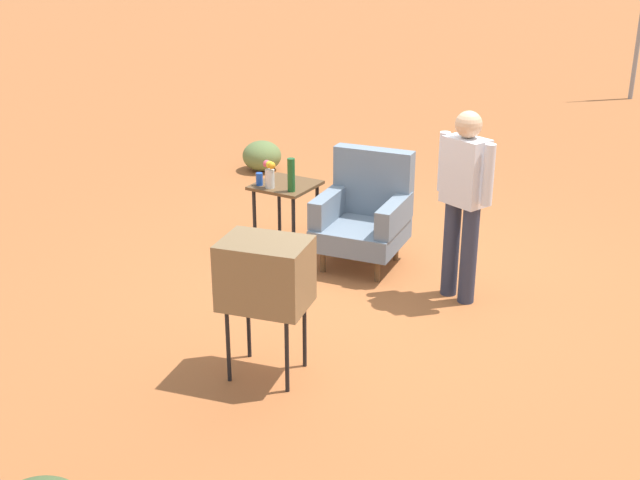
# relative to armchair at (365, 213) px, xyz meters

# --- Properties ---
(ground_plane) EXTENTS (60.00, 60.00, 0.00)m
(ground_plane) POSITION_rel_armchair_xyz_m (0.26, -0.28, -0.50)
(ground_plane) COLOR #AD6033
(armchair) EXTENTS (0.86, 0.86, 1.06)m
(armchair) POSITION_rel_armchair_xyz_m (0.00, 0.00, 0.00)
(armchair) COLOR brown
(armchair) RESTS_ON ground
(side_table) EXTENTS (0.56, 0.56, 0.66)m
(side_table) POSITION_rel_armchair_xyz_m (-0.83, -0.06, 0.07)
(side_table) COLOR black
(side_table) RESTS_ON ground
(tv_on_stand) EXTENTS (0.68, 0.55, 1.03)m
(tv_on_stand) POSITION_rel_armchair_xyz_m (0.33, -2.16, 0.28)
(tv_on_stand) COLOR black
(tv_on_stand) RESTS_ON ground
(person_standing) EXTENTS (0.54, 0.33, 1.64)m
(person_standing) POSITION_rel_armchair_xyz_m (1.06, -0.29, 0.44)
(person_standing) COLOR #2D3347
(person_standing) RESTS_ON ground
(soda_can_blue) EXTENTS (0.07, 0.07, 0.12)m
(soda_can_blue) POSITION_rel_armchair_xyz_m (-1.03, -0.23, 0.23)
(soda_can_blue) COLOR blue
(soda_can_blue) RESTS_ON side_table
(bottle_wine_green) EXTENTS (0.07, 0.07, 0.32)m
(bottle_wine_green) POSITION_rel_armchair_xyz_m (-0.66, -0.23, 0.33)
(bottle_wine_green) COLOR #1E5623
(bottle_wine_green) RESTS_ON side_table
(flower_vase) EXTENTS (0.14, 0.10, 0.27)m
(flower_vase) POSITION_rel_armchair_xyz_m (-0.90, -0.24, 0.31)
(flower_vase) COLOR silver
(flower_vase) RESTS_ON side_table
(shrub_mid) EXTENTS (0.50, 0.50, 0.39)m
(shrub_mid) POSITION_rel_armchair_xyz_m (-2.52, 2.00, -0.30)
(shrub_mid) COLOR olive
(shrub_mid) RESTS_ON ground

